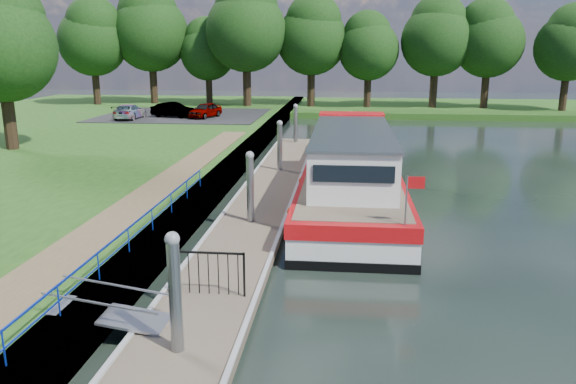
# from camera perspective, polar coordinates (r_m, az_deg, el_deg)

# --- Properties ---
(ground) EXTENTS (160.00, 160.00, 0.00)m
(ground) POSITION_cam_1_polar(r_m,az_deg,el_deg) (12.76, -10.35, -15.96)
(ground) COLOR black
(ground) RESTS_ON ground
(bank_edge) EXTENTS (1.10, 90.00, 0.78)m
(bank_edge) POSITION_cam_1_polar(r_m,az_deg,el_deg) (26.89, -6.86, 1.25)
(bank_edge) COLOR #473D2D
(bank_edge) RESTS_ON ground
(far_bank) EXTENTS (60.00, 18.00, 0.60)m
(far_bank) POSITION_cam_1_polar(r_m,az_deg,el_deg) (63.45, 13.86, 8.30)
(far_bank) COLOR #204914
(far_bank) RESTS_ON ground
(footpath) EXTENTS (1.60, 40.00, 0.05)m
(footpath) POSITION_cam_1_polar(r_m,az_deg,el_deg) (20.85, -16.06, -1.85)
(footpath) COLOR brown
(footpath) RESTS_ON riverbank
(carpark) EXTENTS (14.00, 12.00, 0.06)m
(carpark) POSITION_cam_1_polar(r_m,az_deg,el_deg) (50.93, -10.58, 7.69)
(carpark) COLOR black
(carpark) RESTS_ON riverbank
(blue_fence) EXTENTS (0.04, 18.04, 0.72)m
(blue_fence) POSITION_cam_1_polar(r_m,az_deg,el_deg) (15.69, -17.26, -5.25)
(blue_fence) COLOR #0C2DBF
(blue_fence) RESTS_ON riverbank
(pontoon) EXTENTS (2.50, 30.00, 0.56)m
(pontoon) POSITION_cam_1_polar(r_m,az_deg,el_deg) (24.58, -2.05, -0.38)
(pontoon) COLOR brown
(pontoon) RESTS_ON ground
(mooring_piles) EXTENTS (0.30, 27.30, 3.55)m
(mooring_piles) POSITION_cam_1_polar(r_m,az_deg,el_deg) (24.33, -2.07, 2.12)
(mooring_piles) COLOR gray
(mooring_piles) RESTS_ON ground
(gangway) EXTENTS (2.58, 1.00, 0.92)m
(gangway) POSITION_cam_1_polar(r_m,az_deg,el_deg) (13.48, -17.61, -11.70)
(gangway) COLOR #A5A8AD
(gangway) RESTS_ON ground
(gate_panel) EXTENTS (1.85, 0.05, 1.15)m
(gate_panel) POSITION_cam_1_polar(r_m,az_deg,el_deg) (14.18, -8.10, -7.53)
(gate_panel) COLOR black
(gate_panel) RESTS_ON ground
(barge) EXTENTS (4.36, 21.15, 4.78)m
(barge) POSITION_cam_1_polar(r_m,az_deg,el_deg) (26.51, 6.38, 2.63)
(barge) COLOR black
(barge) RESTS_ON ground
(horizon_trees) EXTENTS (54.38, 10.03, 12.87)m
(horizon_trees) POSITION_cam_1_polar(r_m,az_deg,el_deg) (59.47, 1.16, 15.71)
(horizon_trees) COLOR #332316
(horizon_trees) RESTS_ON ground
(bank_tree_a) EXTENTS (6.12, 6.12, 9.72)m
(bank_tree_a) POSITION_cam_1_polar(r_m,az_deg,el_deg) (36.22, -27.17, 13.73)
(bank_tree_a) COLOR #332316
(bank_tree_a) RESTS_ON riverbank
(car_a) EXTENTS (2.51, 3.91, 1.24)m
(car_a) POSITION_cam_1_polar(r_m,az_deg,el_deg) (48.49, -8.40, 8.23)
(car_a) COLOR #999999
(car_a) RESTS_ON carpark
(car_b) EXTENTS (4.00, 2.24, 1.25)m
(car_b) POSITION_cam_1_polar(r_m,az_deg,el_deg) (49.15, -11.58, 8.18)
(car_b) COLOR #999999
(car_b) RESTS_ON carpark
(car_c) EXTENTS (1.74, 4.21, 1.22)m
(car_c) POSITION_cam_1_polar(r_m,az_deg,el_deg) (48.86, -15.81, 7.88)
(car_c) COLOR #999999
(car_c) RESTS_ON carpark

